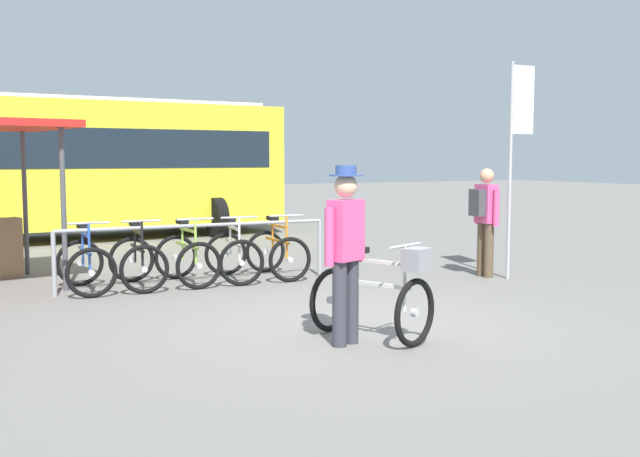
{
  "coord_description": "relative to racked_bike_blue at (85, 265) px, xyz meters",
  "views": [
    {
      "loc": [
        -4.06,
        -6.79,
        1.79
      ],
      "look_at": [
        -0.07,
        0.57,
        1.0
      ],
      "focal_mm": 41.81,
      "sensor_mm": 36.0,
      "label": 1
    }
  ],
  "objects": [
    {
      "name": "ground_plane",
      "position": [
        2.12,
        -3.4,
        -0.37
      ],
      "size": [
        80.0,
        80.0,
        0.0
      ],
      "primitive_type": "plane",
      "color": "slate"
    },
    {
      "name": "bus_distant",
      "position": [
        0.74,
        6.89,
        1.37
      ],
      "size": [
        10.1,
        3.68,
        3.08
      ],
      "color": "yellow",
      "rests_on": "ground"
    },
    {
      "name": "racked_bike_lime",
      "position": [
        1.4,
        -0.04,
        -0.0
      ],
      "size": [
        0.66,
        1.1,
        0.97
      ],
      "color": "black",
      "rests_on": "ground"
    },
    {
      "name": "racked_bike_black",
      "position": [
        0.7,
        -0.02,
        0.0
      ],
      "size": [
        0.75,
        1.14,
        0.97
      ],
      "color": "black",
      "rests_on": "ground"
    },
    {
      "name": "bike_rack_rail",
      "position": [
        1.5,
        -0.23,
        0.32
      ],
      "size": [
        3.91,
        0.18,
        0.88
      ],
      "color": "#99999E",
      "rests_on": "ground"
    },
    {
      "name": "banner_flag",
      "position": [
        5.9,
        -1.85,
        1.86
      ],
      "size": [
        0.44,
        0.05,
        3.2
      ],
      "color": "#B2B2B7",
      "rests_on": "ground"
    },
    {
      "name": "racked_bike_blue",
      "position": [
        0.0,
        0.0,
        0.0
      ],
      "size": [
        0.71,
        1.13,
        0.97
      ],
      "color": "black",
      "rests_on": "ground"
    },
    {
      "name": "racked_bike_orange",
      "position": [
        2.8,
        -0.09,
        0.0
      ],
      "size": [
        0.73,
        1.13,
        0.97
      ],
      "color": "black",
      "rests_on": "ground"
    },
    {
      "name": "featured_bicycle",
      "position": [
        2.0,
        -4.12,
        0.08
      ],
      "size": [
        1.02,
        1.26,
        0.97
      ],
      "color": "black",
      "rests_on": "ground"
    },
    {
      "name": "pedestrian_with_backpack",
      "position": [
        5.57,
        -1.55,
        0.57
      ],
      "size": [
        0.35,
        0.53,
        1.64
      ],
      "color": "brown",
      "rests_on": "ground"
    },
    {
      "name": "person_with_featured_bike",
      "position": [
        1.63,
        -4.12,
        0.58
      ],
      "size": [
        0.5,
        0.32,
        1.72
      ],
      "color": "#383842",
      "rests_on": "ground"
    },
    {
      "name": "racked_bike_white",
      "position": [
        2.1,
        -0.07,
        0.0
      ],
      "size": [
        0.82,
        1.18,
        0.97
      ],
      "color": "black",
      "rests_on": "ground"
    }
  ]
}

